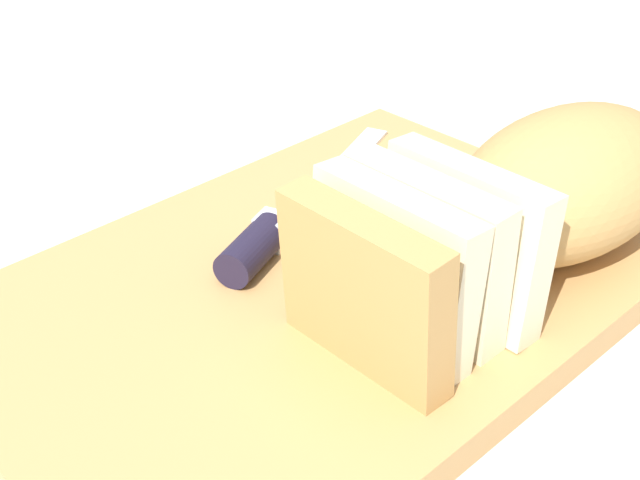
% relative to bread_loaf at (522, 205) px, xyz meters
% --- Properties ---
extents(ground_plane, '(3.00, 3.00, 0.00)m').
position_rel_bread_loaf_xyz_m(ground_plane, '(0.10, -0.08, -0.07)').
color(ground_plane, beige).
extents(cutting_board, '(0.46, 0.33, 0.02)m').
position_rel_bread_loaf_xyz_m(cutting_board, '(0.10, -0.08, -0.06)').
color(cutting_board, tan).
rests_on(cutting_board, ground_plane).
extents(bread_loaf, '(0.30, 0.14, 0.10)m').
position_rel_bread_loaf_xyz_m(bread_loaf, '(0.00, 0.00, 0.00)').
color(bread_loaf, tan).
rests_on(bread_loaf, cutting_board).
extents(bread_knife, '(0.24, 0.10, 0.03)m').
position_rel_bread_loaf_xyz_m(bread_knife, '(0.09, -0.13, -0.04)').
color(bread_knife, silver).
rests_on(bread_knife, cutting_board).
extents(crumb_near_knife, '(0.01, 0.01, 0.01)m').
position_rel_bread_loaf_xyz_m(crumb_near_knife, '(0.07, -0.05, -0.04)').
color(crumb_near_knife, '#996633').
rests_on(crumb_near_knife, cutting_board).
extents(crumb_near_loaf, '(0.00, 0.00, 0.00)m').
position_rel_bread_loaf_xyz_m(crumb_near_loaf, '(0.09, -0.11, -0.04)').
color(crumb_near_loaf, '#996633').
rests_on(crumb_near_loaf, cutting_board).
extents(crumb_stray_left, '(0.01, 0.01, 0.01)m').
position_rel_bread_loaf_xyz_m(crumb_stray_left, '(0.05, -0.05, -0.04)').
color(crumb_stray_left, '#996633').
rests_on(crumb_stray_left, cutting_board).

